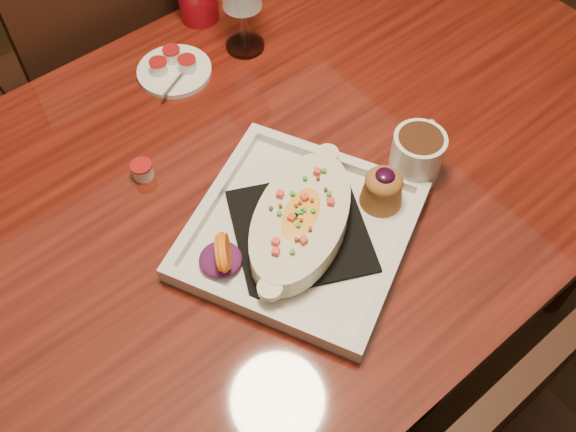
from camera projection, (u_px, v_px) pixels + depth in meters
floor at (276, 349)px, 1.69m from camera, size 7.00×7.00×0.00m
table at (270, 205)px, 1.15m from camera, size 1.50×0.90×0.75m
chair_far at (109, 77)px, 1.55m from camera, size 0.42×0.42×0.93m
plate at (306, 223)px, 0.98m from camera, size 0.43×0.43×0.08m
coffee_mug at (417, 153)px, 1.03m from camera, size 0.12×0.08×0.09m
saucer at (174, 69)px, 1.20m from camera, size 0.14×0.14×0.09m
creamer_loose at (142, 170)px, 1.06m from camera, size 0.04×0.04×0.03m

